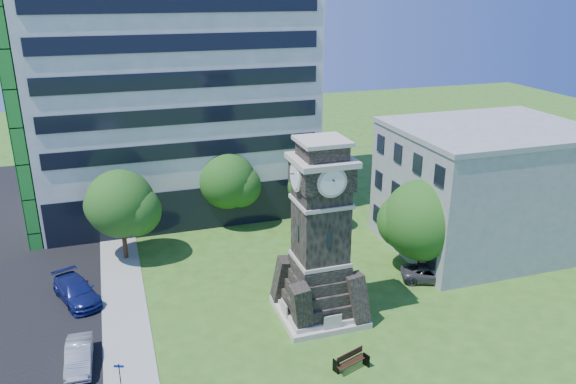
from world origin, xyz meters
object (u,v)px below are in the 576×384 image
object	(u,v)px
car_street_mid	(79,356)
street_sign	(120,377)
car_east_lot	(431,273)
car_street_north	(76,291)
park_bench	(351,360)
clock_tower	(320,243)

from	to	relation	value
car_street_mid	street_sign	distance (m)	4.38
car_street_mid	car_east_lot	bearing A→B (deg)	7.26
car_street_north	park_bench	size ratio (longest dim) A/B	2.57
street_sign	clock_tower	bearing A→B (deg)	40.13
clock_tower	car_east_lot	distance (m)	10.88
car_street_mid	street_sign	world-z (taller)	street_sign
park_bench	clock_tower	bearing A→B (deg)	67.57
car_east_lot	street_sign	distance (m)	23.56
clock_tower	street_sign	bearing A→B (deg)	-160.76
car_east_lot	park_bench	size ratio (longest dim) A/B	2.21
car_street_mid	car_east_lot	size ratio (longest dim) A/B	0.91
park_bench	car_street_mid	bearing A→B (deg)	141.59
car_street_north	car_street_mid	bearing A→B (deg)	-108.18
clock_tower	street_sign	distance (m)	14.32
clock_tower	car_street_north	distance (m)	17.63
car_street_north	car_east_lot	world-z (taller)	car_street_north
car_street_north	park_bench	xyz separation A→B (m)	(15.29, -12.85, -0.20)
park_bench	car_east_lot	bearing A→B (deg)	17.94
car_street_mid	park_bench	world-z (taller)	car_street_mid
car_street_north	car_east_lot	size ratio (longest dim) A/B	1.16
park_bench	street_sign	xyz separation A→B (m)	(-12.72, 1.42, 0.85)
clock_tower	car_street_mid	distance (m)	15.96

